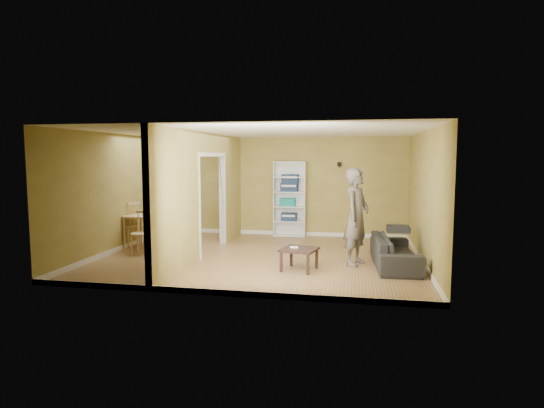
{
  "coord_description": "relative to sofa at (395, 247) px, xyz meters",
  "views": [
    {
      "loc": [
        1.96,
        -9.17,
        2.1
      ],
      "look_at": [
        0.2,
        0.2,
        1.1
      ],
      "focal_mm": 30.0,
      "sensor_mm": 36.0,
      "label": 1
    }
  ],
  "objects": [
    {
      "name": "game_controller",
      "position": [
        -1.87,
        -0.62,
        0.05
      ],
      "size": [
        0.14,
        0.04,
        0.03
      ],
      "primitive_type": "cube",
      "color": "white",
      "rests_on": "coffee_table"
    },
    {
      "name": "dining_table",
      "position": [
        -5.33,
        0.83,
        0.3
      ],
      "size": [
        1.21,
        0.81,
        0.76
      ],
      "rotation": [
        0.0,
        0.0,
        -0.09
      ],
      "color": "beige",
      "rests_on": "ground"
    },
    {
      "name": "bookshelf",
      "position": [
        -2.46,
        2.93,
        0.61
      ],
      "size": [
        0.83,
        0.36,
        1.97
      ],
      "color": "white",
      "rests_on": "ground"
    },
    {
      "name": "coffee_table",
      "position": [
        -1.77,
        -0.64,
        -0.03
      ],
      "size": [
        0.62,
        0.62,
        0.41
      ],
      "rotation": [
        0.0,
        0.0,
        -0.22
      ],
      "color": "#37231C",
      "rests_on": "ground"
    },
    {
      "name": "paper_box_teal",
      "position": [
        -2.52,
        2.88,
        0.53
      ],
      "size": [
        0.39,
        0.26,
        0.2
      ],
      "primitive_type": "cube",
      "color": "teal",
      "rests_on": "bookshelf"
    },
    {
      "name": "paper_box_navy_c",
      "position": [
        -2.46,
        2.88,
        1.14
      ],
      "size": [
        0.43,
        0.28,
        0.22
      ],
      "primitive_type": "cube",
      "color": "navy",
      "rests_on": "bookshelf"
    },
    {
      "name": "partition",
      "position": [
        -3.9,
        0.33,
        0.92
      ],
      "size": [
        0.22,
        5.5,
        2.6
      ],
      "primitive_type": null,
      "color": "tan",
      "rests_on": "ground"
    },
    {
      "name": "person",
      "position": [
        -0.74,
        0.01,
        0.72
      ],
      "size": [
        0.98,
        0.88,
        2.21
      ],
      "primitive_type": "imported",
      "rotation": [
        0.0,
        0.0,
        1.18
      ],
      "color": "slate",
      "rests_on": "ground"
    },
    {
      "name": "room_shell",
      "position": [
        -2.7,
        0.33,
        0.92
      ],
      "size": [
        6.5,
        6.5,
        6.5
      ],
      "color": "#997749",
      "rests_on": "ground"
    },
    {
      "name": "chair_near",
      "position": [
        -5.34,
        0.17,
        0.08
      ],
      "size": [
        0.44,
        0.44,
        0.92
      ],
      "primitive_type": null,
      "rotation": [
        0.0,
        0.0,
        0.04
      ],
      "color": "tan",
      "rests_on": "ground"
    },
    {
      "name": "wall_speaker",
      "position": [
        -1.2,
        3.02,
        1.52
      ],
      "size": [
        0.1,
        0.1,
        0.1
      ],
      "primitive_type": "cube",
      "color": "black",
      "rests_on": "room_shell"
    },
    {
      "name": "chair_far",
      "position": [
        -5.21,
        1.39,
        0.09
      ],
      "size": [
        0.56,
        0.56,
        0.93
      ],
      "primitive_type": null,
      "rotation": [
        0.0,
        0.0,
        3.54
      ],
      "color": "#CAB686",
      "rests_on": "ground"
    },
    {
      "name": "chair_left",
      "position": [
        -6.0,
        0.91,
        0.15
      ],
      "size": [
        0.62,
        0.62,
        1.05
      ],
      "primitive_type": null,
      "rotation": [
        0.0,
        0.0,
        -1.93
      ],
      "color": "tan",
      "rests_on": "ground"
    },
    {
      "name": "paper_box_navy_b",
      "position": [
        -2.48,
        2.88,
        0.92
      ],
      "size": [
        0.44,
        0.29,
        0.23
      ],
      "primitive_type": "cube",
      "color": "navy",
      "rests_on": "bookshelf"
    },
    {
      "name": "sofa",
      "position": [
        0.0,
        0.0,
        0.0
      ],
      "size": [
        2.03,
        0.97,
        0.76
      ],
      "primitive_type": "imported",
      "rotation": [
        0.0,
        0.0,
        1.63
      ],
      "color": "#232327",
      "rests_on": "ground"
    },
    {
      "name": "paper_box_navy_a",
      "position": [
        -2.49,
        2.88,
        0.14
      ],
      "size": [
        0.4,
        0.26,
        0.2
      ],
      "primitive_type": "cube",
      "color": "#16224C",
      "rests_on": "bookshelf"
    }
  ]
}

